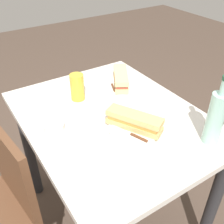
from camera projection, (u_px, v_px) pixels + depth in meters
name	position (u px, v px, depth m)	size (l,w,h in m)	color
ground_plane	(112.00, 213.00, 1.68)	(8.00, 8.00, 0.00)	#47382D
dining_table	(112.00, 138.00, 1.32)	(0.98, 0.77, 0.76)	beige
plate_near	(134.00, 128.00, 1.15)	(0.22, 0.22, 0.01)	silver
baguette_sandwich_near	(134.00, 121.00, 1.13)	(0.25, 0.18, 0.07)	tan
knife_near	(131.00, 134.00, 1.10)	(0.17, 0.07, 0.01)	silver
plate_far	(121.00, 85.00, 1.47)	(0.22, 0.22, 0.01)	silver
baguette_sandwich_far	(121.00, 78.00, 1.44)	(0.23, 0.18, 0.07)	#DBB77A
knife_far	(112.00, 84.00, 1.45)	(0.17, 0.08, 0.01)	silver
water_bottle	(216.00, 117.00, 1.03)	(0.07, 0.07, 0.30)	#99C6B7
beer_glass	(77.00, 87.00, 1.33)	(0.07, 0.07, 0.14)	gold
olive_bowl	(54.00, 127.00, 1.15)	(0.09, 0.09, 0.03)	silver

